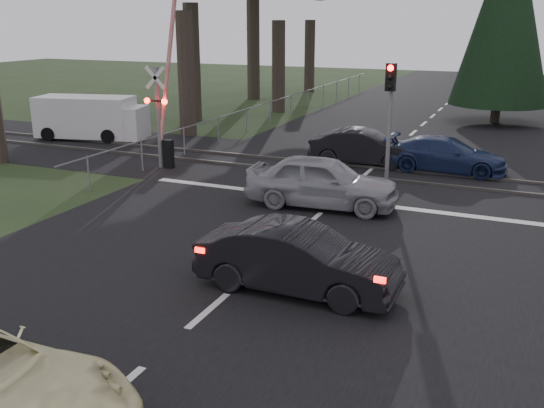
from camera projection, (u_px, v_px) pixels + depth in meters
The scene contains 15 objects.
ground at pixel (208, 311), 11.84m from camera, with size 120.00×120.00×0.00m, color #203216.
road at pixel (352, 186), 20.61m from camera, with size 14.00×100.00×0.01m, color black.
rail_corridor at pixel (367, 173), 22.37m from camera, with size 120.00×8.00×0.01m, color black.
stop_line at pixel (336, 200), 19.03m from camera, with size 13.00×0.35×0.00m, color silver.
rail_near at pixel (361, 177), 21.65m from camera, with size 120.00×0.12×0.10m, color #59544C.
rail_far at pixel (372, 167), 23.06m from camera, with size 120.00×0.12×0.10m, color #59544C.
crossing_signal at pixel (164, 114), 22.58m from camera, with size 1.62×0.38×6.96m.
traffic_signal_center at pixel (390, 103), 20.01m from camera, with size 0.32×0.48×4.10m.
conifer_tree at pixel (507, 8), 31.58m from camera, with size 5.20×5.20×11.00m.
fence_left at pixel (281, 119), 34.54m from camera, with size 0.10×36.00×1.20m, color slate, non-canonical shape.
dark_hatchback at pixel (298, 260), 12.53m from camera, with size 1.47×4.22×1.39m, color black.
silver_car at pixel (322, 182), 18.21m from camera, with size 1.84×4.58×1.56m, color #919398.
blue_sedan at pixel (446, 155), 22.43m from camera, with size 1.79×4.40×1.28m, color #19264C.
dark_car_far at pixel (364, 148), 23.50m from camera, with size 1.45×4.15×1.37m, color black.
white_van at pixel (93, 118), 28.47m from camera, with size 5.38×2.93×2.00m.
Camera 1 is at (5.38, -9.33, 5.47)m, focal length 40.00 mm.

